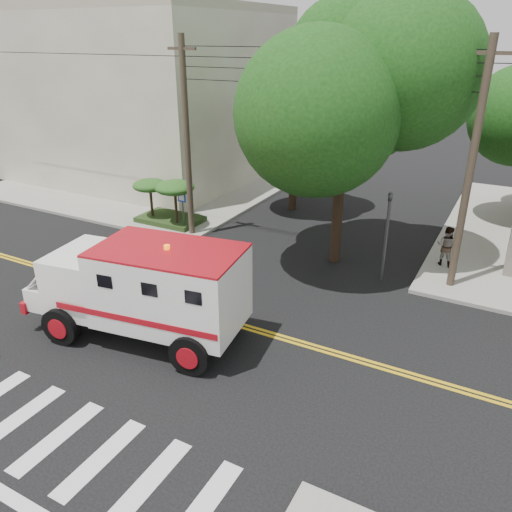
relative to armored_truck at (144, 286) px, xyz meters
The scene contains 12 objects.
ground 3.17m from the armored_truck, 48.68° to the left, with size 100.00×100.00×0.00m, color black.
sidewalk_nw 19.51m from the armored_truck, 127.34° to the left, with size 17.00×17.00×0.15m, color gray.
building_left 22.10m from the armored_truck, 129.13° to the left, with size 16.00×14.00×10.00m, color #B4A694.
utility_pole_left 9.24m from the armored_truck, 116.06° to the left, with size 0.28×0.28×9.00m, color #382D23.
utility_pole_right 11.74m from the armored_truck, 45.48° to the left, with size 0.28×0.28×9.00m, color #382D23.
tree_main 10.43m from the armored_truck, 65.88° to the left, with size 6.08×5.70×9.85m.
tree_left 14.31m from the armored_truck, 94.02° to the left, with size 4.48×4.20×7.70m.
traffic_signal 9.36m from the armored_truck, 53.86° to the left, with size 0.15×0.18×3.60m.
accessibility_sign 9.29m from the armored_truck, 118.92° to the left, with size 0.45×0.10×2.02m.
palm_planter 10.31m from the armored_truck, 123.72° to the left, with size 3.52×2.63×2.36m.
armored_truck is the anchor object (origin of this frame).
pedestrian_b 12.44m from the armored_truck, 52.96° to the left, with size 0.82×0.64×1.68m, color gray.
Camera 1 is at (7.83, -12.36, 8.93)m, focal length 35.00 mm.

